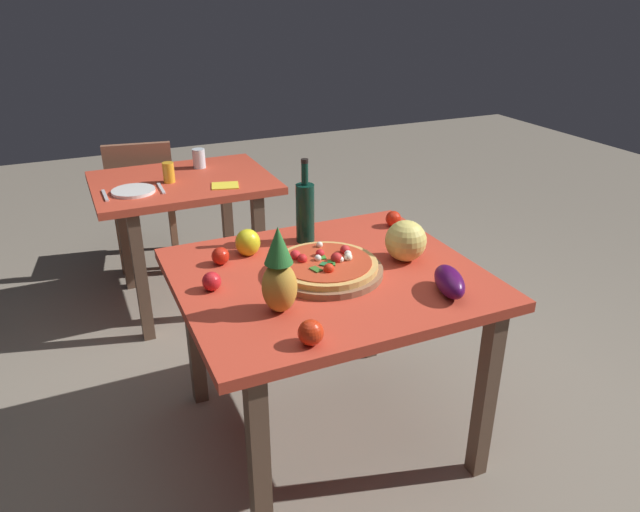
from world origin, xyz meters
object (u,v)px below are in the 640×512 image
drinking_glass_water (199,158)px  fork_utensil (105,195)px  tomato_beside_pepper (393,219)px  tomato_at_corner (220,256)px  dinner_plate (133,191)px  knife_utensil (161,188)px  display_table (328,295)px  pineapple_left (279,274)px  melon (406,241)px  tomato_by_bottle (212,281)px  napkin_folded (225,186)px  pizza (326,263)px  wine_bottle (305,211)px  eggplant (449,282)px  background_table (184,200)px  bell_pepper (248,243)px  tomato_near_board (311,333)px  pizza_board (326,270)px  drinking_glass_juice (169,172)px  dining_chair (143,196)px

drinking_glass_water → fork_utensil: bearing=-151.6°
tomato_beside_pepper → fork_utensil: 1.47m
tomato_at_corner → fork_utensil: (-0.32, 1.01, -0.03)m
dinner_plate → knife_utensil: (0.14, 0.00, -0.00)m
fork_utensil → display_table: bearing=-63.0°
pineapple_left → knife_utensil: size_ratio=1.65×
melon → drinking_glass_water: (-0.43, 1.57, -0.03)m
tomato_by_bottle → napkin_folded: (0.36, 1.11, -0.03)m
display_table → pizza: pizza is taller
pineapple_left → drinking_glass_water: (0.15, 1.74, -0.08)m
tomato_beside_pepper → tomato_at_corner: (-0.80, -0.07, -0.00)m
pineapple_left → wine_bottle: bearing=58.9°
eggplant → knife_utensil: (-0.70, 1.56, -0.04)m
pizza → melon: (0.33, -0.02, 0.04)m
melon → eggplant: 0.30m
display_table → wine_bottle: wine_bottle is taller
tomato_at_corner → dinner_plate: 1.03m
background_table → tomato_beside_pepper: bearing=-56.6°
bell_pepper → tomato_near_board: bell_pepper is taller
bell_pepper → fork_utensil: bell_pepper is taller
wine_bottle → eggplant: bearing=-66.2°
pizza_board → tomato_at_corner: 0.41m
pineapple_left → dinner_plate: (-0.26, 1.43, -0.13)m
pizza → tomato_at_corner: bearing=144.7°
tomato_near_board → drinking_glass_juice: drinking_glass_juice is taller
melon → tomato_near_board: 0.69m
pizza_board → bell_pepper: bearing=126.3°
background_table → pizza_board: bearing=-80.3°
dinner_plate → tomato_at_corner: bearing=-79.9°
pineapple_left → tomato_near_board: size_ratio=3.77×
pizza_board → pineapple_left: bearing=-143.2°
melon → dinner_plate: melon is taller
pizza_board → bell_pepper: (-0.21, 0.28, 0.04)m
pizza_board → drinking_glass_juice: (-0.31, 1.35, 0.04)m
dining_chair → dinner_plate: size_ratio=3.86×
bell_pepper → drinking_glass_water: size_ratio=0.99×
drinking_glass_juice → fork_utensil: bearing=-164.2°
fork_utensil → knife_utensil: size_ratio=1.00×
pineapple_left → pizza_board: bearing=36.8°
dining_chair → knife_utensil: (0.01, -0.72, 0.27)m
wine_bottle → tomato_at_corner: bearing=-169.1°
display_table → melon: size_ratio=6.89×
eggplant → drinking_glass_water: (-0.42, 1.86, 0.01)m
wine_bottle → melon: size_ratio=2.19×
pizza → pizza_board: bearing=-123.2°
pineapple_left → knife_utensil: 1.45m
pineapple_left → tomato_at_corner: size_ratio=4.37×
pizza → drinking_glass_juice: (-0.31, 1.34, 0.01)m
eggplant → fork_utensil: eggplant is taller
pizza_board → pizza: size_ratio=1.10×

